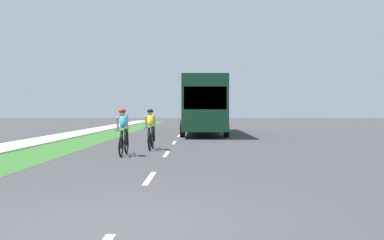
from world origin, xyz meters
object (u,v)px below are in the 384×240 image
at_px(cyclist_trailing, 151,129).
at_px(sedan_blue, 201,116).
at_px(cyclist_lead, 124,131).
at_px(pickup_maroon, 201,117).
at_px(bus_dark_green, 203,104).

height_order(cyclist_trailing, sedan_blue, cyclist_trailing).
bearing_deg(cyclist_trailing, cyclist_lead, -107.35).
bearing_deg(pickup_maroon, bus_dark_green, -90.20).
bearing_deg(bus_dark_green, pickup_maroon, 89.80).
distance_m(cyclist_trailing, sedan_blue, 41.20).
relative_size(cyclist_lead, bus_dark_green, 0.15).
distance_m(cyclist_lead, bus_dark_green, 13.81).
bearing_deg(cyclist_lead, cyclist_trailing, 72.65).
xyz_separation_m(cyclist_lead, pickup_maroon, (2.99, 31.13, 0.02)).
height_order(cyclist_trailing, pickup_maroon, pickup_maroon).
distance_m(cyclist_trailing, pickup_maroon, 29.04).
xyz_separation_m(cyclist_trailing, bus_dark_green, (2.24, 11.26, 1.17)).
bearing_deg(cyclist_lead, bus_dark_green, 77.72).
xyz_separation_m(cyclist_trailing, sedan_blue, (2.42, 41.13, -0.04)).
height_order(bus_dark_green, sedan_blue, bus_dark_green).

